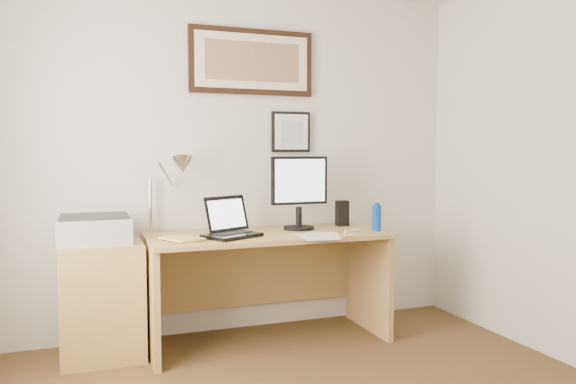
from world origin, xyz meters
name	(u,v)px	position (x,y,z in m)	size (l,w,h in m)	color
wall_back	(232,159)	(0.00, 2.00, 1.25)	(3.50, 0.02, 2.50)	silver
side_cabinet	(103,301)	(-0.92, 1.68, 0.36)	(0.50, 0.40, 0.73)	#A88646
water_bottle	(377,218)	(0.90, 1.46, 0.84)	(0.06, 0.06, 0.18)	#0C3D9C
bottle_cap	(377,204)	(0.90, 1.46, 0.94)	(0.03, 0.03, 0.02)	#0C3D9C
speaker	(342,213)	(0.80, 1.81, 0.84)	(0.08, 0.07, 0.19)	black
paper_sheet_a	(324,235)	(0.47, 1.39, 0.75)	(0.20, 0.28, 0.00)	white
paper_sheet_b	(317,237)	(0.40, 1.35, 0.75)	(0.22, 0.31, 0.00)	white
sticky_pad	(349,235)	(0.62, 1.33, 0.76)	(0.08, 0.08, 0.01)	#D7C366
marker_pen	(352,231)	(0.72, 1.48, 0.76)	(0.02, 0.02, 0.14)	white
book	(169,241)	(-0.53, 1.47, 0.76)	(0.18, 0.25, 0.02)	#CFC561
desk	(263,265)	(0.15, 1.72, 0.51)	(1.60, 0.70, 0.75)	#A88646
laptop	(230,228)	(-0.12, 1.58, 0.81)	(0.41, 0.43, 0.26)	black
lcd_monitor	(299,189)	(0.42, 1.72, 1.04)	(0.42, 0.22, 0.52)	black
printer	(94,229)	(-0.96, 1.71, 0.82)	(0.44, 0.34, 0.18)	#A9A9AC
desk_lamp	(179,169)	(-0.41, 1.81, 1.19)	(0.29, 0.27, 0.53)	silver
picture_large	(252,62)	(0.15, 1.97, 1.95)	(0.92, 0.04, 0.47)	black
picture_small	(291,132)	(0.45, 1.97, 1.45)	(0.30, 0.03, 0.30)	black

